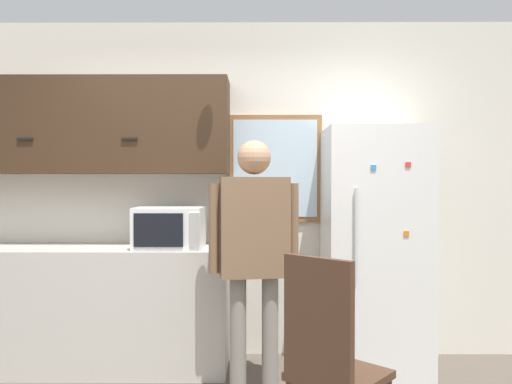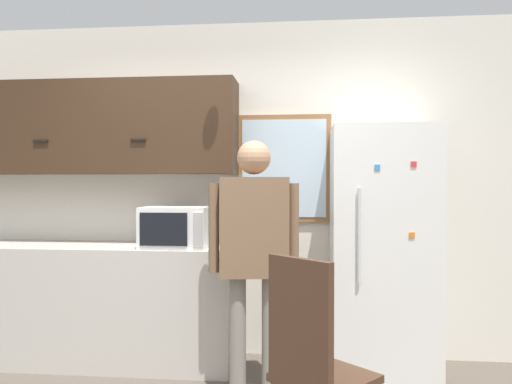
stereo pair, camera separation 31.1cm
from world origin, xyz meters
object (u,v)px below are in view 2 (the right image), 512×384
(microwave, at_px, (177,227))
(person, at_px, (254,240))
(refrigerator, at_px, (382,251))
(chair, at_px, (313,357))

(microwave, distance_m, person, 0.77)
(refrigerator, xyz_separation_m, chair, (-0.52, -1.30, -0.35))
(refrigerator, bearing_deg, microwave, -178.92)
(chair, bearing_deg, person, -23.92)
(refrigerator, bearing_deg, chair, -111.91)
(person, bearing_deg, microwave, 137.04)
(chair, bearing_deg, microwave, -9.70)
(microwave, relative_size, chair, 0.47)
(microwave, xyz_separation_m, person, (0.63, -0.43, -0.04))
(person, bearing_deg, chair, -74.27)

